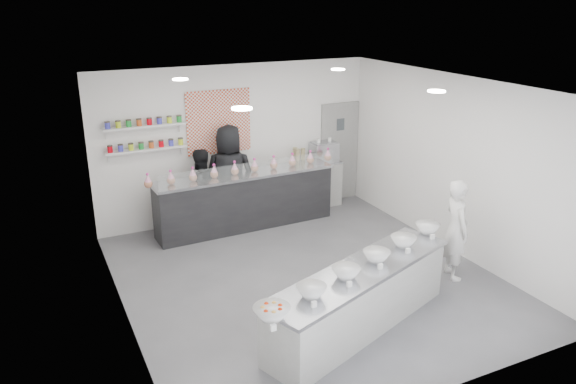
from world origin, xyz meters
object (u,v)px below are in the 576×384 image
at_px(prep_counter, 360,299).
at_px(espresso_machine, 324,152).
at_px(woman_prep, 456,229).
at_px(staff_left, 200,190).
at_px(staff_right, 230,176).
at_px(back_bar, 246,200).
at_px(espresso_ledge, 312,185).

relative_size(prep_counter, espresso_machine, 5.94).
bearing_deg(woman_prep, prep_counter, 122.66).
bearing_deg(prep_counter, staff_left, 81.45).
height_order(woman_prep, staff_right, staff_right).
height_order(back_bar, woman_prep, woman_prep).
bearing_deg(staff_right, staff_left, 19.94).
xyz_separation_m(woman_prep, staff_left, (-2.98, 3.52, -0.02)).
bearing_deg(espresso_machine, espresso_ledge, 180.00).
height_order(prep_counter, back_bar, back_bar).
bearing_deg(staff_left, woman_prep, 122.14).
distance_m(back_bar, woman_prep, 3.94).
xyz_separation_m(espresso_ledge, woman_prep, (0.55, -3.69, 0.33)).
distance_m(prep_counter, staff_left, 4.23).
bearing_deg(woman_prep, staff_right, 50.94).
bearing_deg(staff_right, woman_prep, 144.14).
relative_size(espresso_machine, woman_prep, 0.33).
bearing_deg(staff_left, staff_right, 171.88).
relative_size(espresso_machine, staff_right, 0.27).
bearing_deg(back_bar, woman_prep, -58.27).
xyz_separation_m(espresso_ledge, espresso_machine, (0.27, 0.00, 0.67)).
bearing_deg(back_bar, espresso_ledge, 12.31).
height_order(espresso_ledge, woman_prep, woman_prep).
bearing_deg(prep_counter, espresso_ledge, 49.45).
relative_size(back_bar, woman_prep, 2.17).
bearing_deg(espresso_machine, woman_prep, -85.77).
bearing_deg(back_bar, espresso_machine, 10.34).
distance_m(back_bar, staff_right, 0.55).
distance_m(espresso_ledge, woman_prep, 3.74).
height_order(espresso_ledge, staff_right, staff_right).
bearing_deg(espresso_ledge, staff_right, -174.82).
distance_m(prep_counter, back_bar, 3.87).
bearing_deg(staff_right, espresso_ledge, -154.87).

